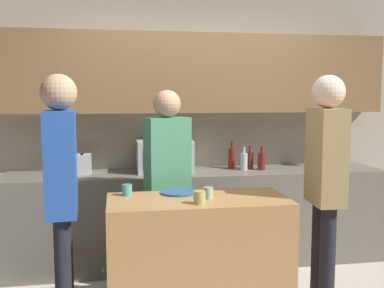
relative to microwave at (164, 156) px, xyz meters
name	(u,v)px	position (x,y,z in m)	size (l,w,h in m)	color
back_wall	(193,103)	(0.32, 0.22, 0.49)	(6.40, 0.40, 2.70)	#B2A893
back_counter	(198,217)	(0.32, -0.05, -0.60)	(3.60, 0.62, 0.89)	#6B665B
kitchen_island	(198,262)	(0.10, -1.23, -0.59)	(1.24, 0.57, 0.91)	#B27F4C
microwave	(164,156)	(0.00, 0.00, 0.00)	(0.52, 0.39, 0.30)	#B7BABC
toaster	(77,164)	(-0.81, 0.00, -0.06)	(0.26, 0.16, 0.18)	silver
potted_plant	(326,147)	(1.64, 0.00, 0.05)	(0.14, 0.14, 0.39)	silver
bottle_0	(232,158)	(0.68, 0.06, -0.05)	(0.07, 0.07, 0.27)	maroon
bottle_1	(244,161)	(0.77, -0.06, -0.06)	(0.07, 0.07, 0.23)	silver
bottle_2	(250,160)	(0.84, 0.00, -0.06)	(0.07, 0.07, 0.23)	maroon
bottle_3	(262,161)	(0.94, -0.07, -0.06)	(0.07, 0.07, 0.23)	maroon
plate_on_island	(179,192)	(-0.01, -1.06, -0.13)	(0.26, 0.26, 0.01)	#2D5684
cup_0	(127,190)	(-0.38, -1.06, -0.09)	(0.07, 0.07, 0.08)	#53A389
cup_1	(200,198)	(0.08, -1.39, -0.09)	(0.08, 0.08, 0.09)	tan
cup_2	(208,193)	(0.17, -1.25, -0.09)	(0.07, 0.07, 0.08)	#A7BA9E
person_left	(61,184)	(-0.80, -1.28, 0.01)	(0.23, 0.35, 1.75)	black
person_center	(326,175)	(1.00, -1.30, 0.01)	(0.23, 0.35, 1.76)	black
person_right	(167,174)	(-0.05, -0.69, -0.06)	(0.38, 0.27, 1.66)	black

